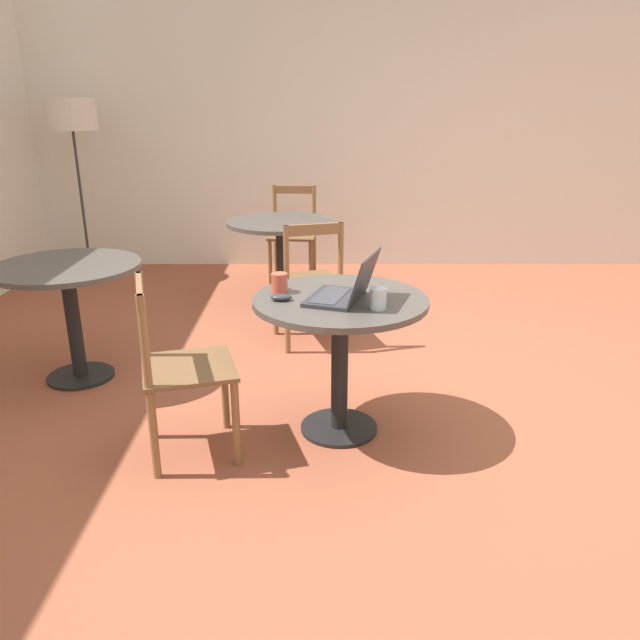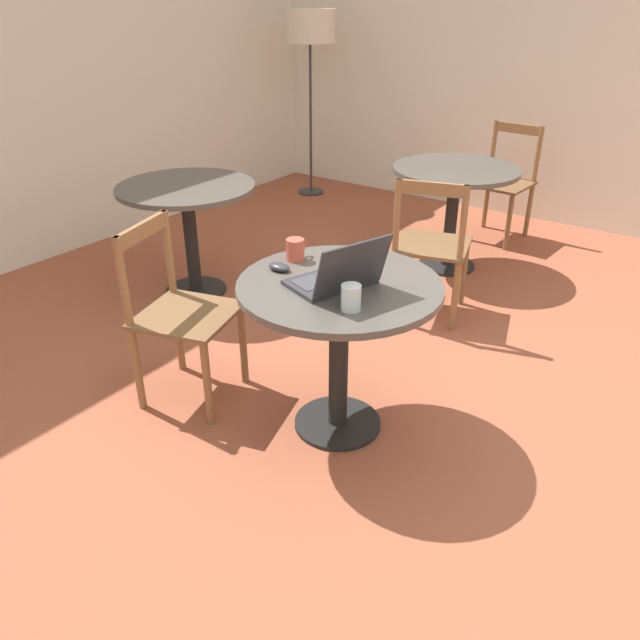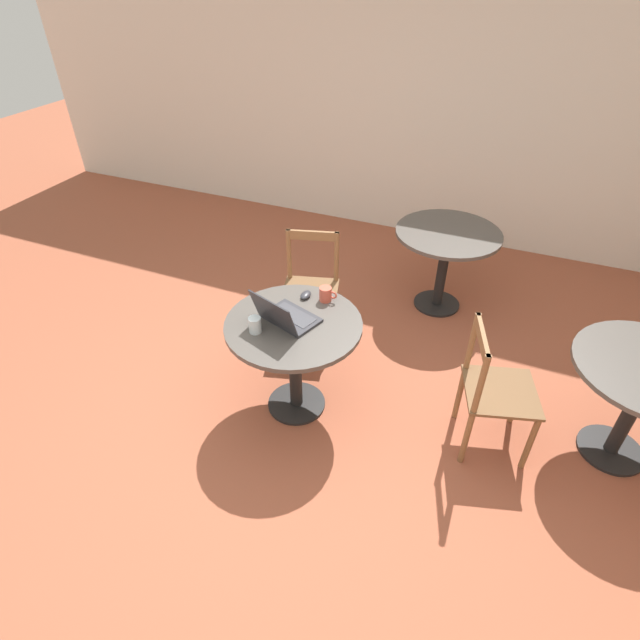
% 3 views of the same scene
% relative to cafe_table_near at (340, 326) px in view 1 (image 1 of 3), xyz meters
% --- Properties ---
extents(ground_plane, '(16.00, 16.00, 0.00)m').
position_rel_cafe_table_near_xyz_m(ground_plane, '(0.16, -0.37, -0.56)').
color(ground_plane, '#9E5138').
extents(wall_side, '(0.06, 9.40, 2.70)m').
position_rel_cafe_table_near_xyz_m(wall_side, '(3.39, -0.37, 0.79)').
color(wall_side, silver).
rests_on(wall_side, ground_plane).
extents(cafe_table_near, '(0.84, 0.84, 0.70)m').
position_rel_cafe_table_near_xyz_m(cafe_table_near, '(0.00, 0.00, 0.00)').
color(cafe_table_near, black).
rests_on(cafe_table_near, ground_plane).
extents(cafe_table_mid, '(0.84, 0.84, 0.70)m').
position_rel_cafe_table_near_xyz_m(cafe_table_mid, '(1.97, 0.40, 0.00)').
color(cafe_table_mid, black).
rests_on(cafe_table_mid, ground_plane).
extents(cafe_table_far, '(0.84, 0.84, 0.70)m').
position_rel_cafe_table_near_xyz_m(cafe_table_far, '(0.63, 1.55, 0.00)').
color(cafe_table_far, black).
rests_on(cafe_table_far, ground_plane).
extents(chair_near_back, '(0.51, 0.51, 0.85)m').
position_rel_cafe_table_near_xyz_m(chair_near_back, '(-0.21, 0.74, -0.13)').
color(chair_near_back, brown).
rests_on(chair_near_back, ground_plane).
extents(chair_mid_left, '(0.51, 0.51, 0.85)m').
position_rel_cafe_table_near_xyz_m(chair_mid_left, '(1.20, 0.17, -0.13)').
color(chair_mid_left, brown).
rests_on(chair_mid_left, ground_plane).
extents(chair_mid_right, '(0.44, 0.44, 0.85)m').
position_rel_cafe_table_near_xyz_m(chair_mid_right, '(2.75, 0.34, -0.13)').
color(chair_mid_right, brown).
rests_on(chair_mid_right, ground_plane).
extents(floor_lamp, '(0.44, 0.44, 1.60)m').
position_rel_cafe_table_near_xyz_m(floor_lamp, '(2.86, 2.25, 0.86)').
color(floor_lamp, '#333333').
rests_on(floor_lamp, ground_plane).
extents(laptop, '(0.40, 0.38, 0.23)m').
position_rel_cafe_table_near_xyz_m(laptop, '(-0.04, -0.02, 0.19)').
color(laptop, '#2D2D33').
rests_on(laptop, cafe_table_near).
extents(mouse, '(0.06, 0.10, 0.03)m').
position_rel_cafe_table_near_xyz_m(mouse, '(-0.04, 0.28, 0.16)').
color(mouse, '#2D2D33').
rests_on(mouse, cafe_table_near).
extents(mug, '(0.12, 0.08, 0.09)m').
position_rel_cafe_table_near_xyz_m(mug, '(0.09, 0.29, 0.19)').
color(mug, '#C64C38').
rests_on(mug, cafe_table_near).
extents(drinking_glass, '(0.08, 0.08, 0.10)m').
position_rel_cafe_table_near_xyz_m(drinking_glass, '(-0.17, -0.16, 0.19)').
color(drinking_glass, silver).
rests_on(drinking_glass, cafe_table_near).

